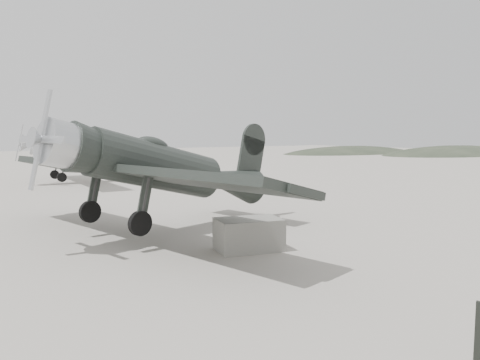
% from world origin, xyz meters
% --- Properties ---
extents(ground, '(160.00, 160.00, 0.00)m').
position_xyz_m(ground, '(0.00, 0.00, 0.00)').
color(ground, gray).
rests_on(ground, ground).
extents(hill_east_north, '(36.00, 18.00, 6.00)m').
position_xyz_m(hill_east_north, '(60.00, 28.00, 0.00)').
color(hill_east_north, '#2A3325').
rests_on(hill_east_north, ground).
extents(hill_northeast, '(32.00, 16.00, 5.20)m').
position_xyz_m(hill_northeast, '(50.00, 40.00, 0.00)').
color(hill_northeast, '#2A3325').
rests_on(hill_northeast, ground).
extents(lowwing_monoplane, '(8.80, 12.20, 3.92)m').
position_xyz_m(lowwing_monoplane, '(-1.33, 1.23, 2.07)').
color(lowwing_monoplane, black).
rests_on(lowwing_monoplane, ground).
extents(highwing_monoplane, '(8.11, 11.41, 3.25)m').
position_xyz_m(highwing_monoplane, '(0.92, 18.44, 2.03)').
color(highwing_monoplane, '#A2A5A7').
rests_on(highwing_monoplane, ground).
extents(equipment_block, '(1.96, 1.49, 0.87)m').
position_xyz_m(equipment_block, '(-0.38, -2.00, 0.44)').
color(equipment_block, gray).
rests_on(equipment_block, ground).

